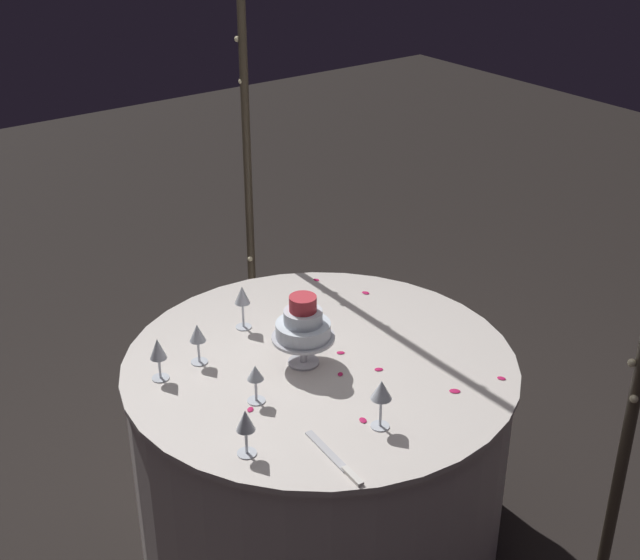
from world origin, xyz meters
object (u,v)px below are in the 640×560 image
(wine_glass_0, at_px, (245,423))
(wine_glass_5, at_px, (198,335))
(tiered_cake, at_px, (303,326))
(wine_glass_3, at_px, (255,375))
(main_table, at_px, (320,448))
(wine_glass_2, at_px, (381,392))
(wine_glass_1, at_px, (242,297))
(wine_glass_4, at_px, (158,351))
(decorative_arch, at_px, (403,142))
(cake_knife, at_px, (337,461))

(wine_glass_0, bearing_deg, wine_glass_5, 165.38)
(wine_glass_5, bearing_deg, tiered_cake, 52.81)
(tiered_cake, distance_m, wine_glass_3, 0.28)
(main_table, bearing_deg, wine_glass_3, -76.10)
(wine_glass_2, bearing_deg, wine_glass_1, -179.03)
(wine_glass_4, bearing_deg, decorative_arch, 75.08)
(tiered_cake, bearing_deg, main_table, 71.72)
(wine_glass_4, bearing_deg, wine_glass_0, 2.05)
(wine_glass_3, distance_m, wine_glass_5, 0.32)
(wine_glass_0, xyz_separation_m, wine_glass_5, (-0.53, 0.14, -0.00))
(wine_glass_0, distance_m, wine_glass_4, 0.52)
(tiered_cake, distance_m, wine_glass_5, 0.37)
(cake_knife, bearing_deg, wine_glass_3, -176.85)
(wine_glass_2, distance_m, cake_knife, 0.25)
(decorative_arch, height_order, wine_glass_1, decorative_arch)
(decorative_arch, xyz_separation_m, wine_glass_3, (0.08, -0.66, -0.63))
(decorative_arch, bearing_deg, wine_glass_1, -128.82)
(decorative_arch, relative_size, wine_glass_2, 13.70)
(main_table, bearing_deg, wine_glass_4, -114.30)
(wine_glass_3, height_order, wine_glass_4, wine_glass_4)
(decorative_arch, relative_size, wine_glass_5, 15.28)
(wine_glass_1, bearing_deg, wine_glass_4, -72.79)
(wine_glass_0, distance_m, wine_glass_1, 0.76)
(wine_glass_3, height_order, cake_knife, wine_glass_3)
(decorative_arch, height_order, tiered_cake, decorative_arch)
(decorative_arch, height_order, wine_glass_0, decorative_arch)
(decorative_arch, distance_m, wine_glass_2, 0.85)
(main_table, relative_size, cake_knife, 4.71)
(wine_glass_3, distance_m, cake_knife, 0.42)
(cake_knife, bearing_deg, main_table, 148.62)
(main_table, distance_m, wine_glass_4, 0.75)
(wine_glass_5, height_order, cake_knife, wine_glass_5)
(wine_glass_5, bearing_deg, wine_glass_1, 114.50)
(wine_glass_5, bearing_deg, decorative_arch, 71.07)
(decorative_arch, distance_m, wine_glass_0, 1.08)
(wine_glass_2, bearing_deg, tiered_cake, 177.08)
(wine_glass_1, height_order, wine_glass_4, wine_glass_1)
(wine_glass_2, xyz_separation_m, cake_knife, (0.06, -0.21, -0.13))
(decorative_arch, bearing_deg, wine_glass_2, -45.17)
(tiered_cake, height_order, cake_knife, tiered_cake)
(wine_glass_2, distance_m, wine_glass_5, 0.72)
(main_table, relative_size, tiered_cake, 5.30)
(wine_glass_2, bearing_deg, wine_glass_4, -146.91)
(main_table, xyz_separation_m, wine_glass_0, (0.29, -0.49, 0.50))
(main_table, height_order, wine_glass_5, wine_glass_5)
(wine_glass_1, bearing_deg, main_table, 14.76)
(wine_glass_1, relative_size, wine_glass_4, 1.11)
(wine_glass_0, relative_size, wine_glass_1, 0.91)
(decorative_arch, bearing_deg, wine_glass_3, -83.18)
(tiered_cake, xyz_separation_m, cake_knife, (0.50, -0.24, -0.15))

